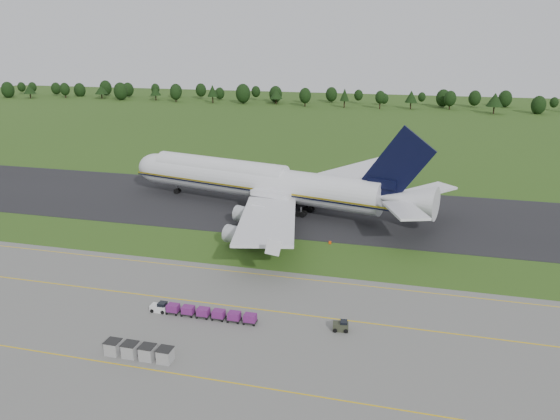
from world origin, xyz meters
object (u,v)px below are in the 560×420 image
(aircraft, at_px, (263,182))
(utility_cart, at_px, (341,327))
(uld_row, at_px, (139,351))
(baggage_train, at_px, (201,312))
(edge_markers, at_px, (299,240))

(aircraft, relative_size, utility_cart, 34.48)
(utility_cart, distance_m, uld_row, 26.87)
(baggage_train, height_order, utility_cart, baggage_train)
(uld_row, bearing_deg, baggage_train, 72.95)
(utility_cart, height_order, uld_row, uld_row)
(baggage_train, relative_size, edge_markers, 1.24)
(uld_row, bearing_deg, edge_markers, 77.01)
(baggage_train, height_order, edge_markers, baggage_train)
(uld_row, relative_size, edge_markers, 0.70)
(aircraft, distance_m, utility_cart, 58.33)
(baggage_train, distance_m, utility_cart, 19.99)
(aircraft, relative_size, edge_markers, 6.01)
(uld_row, distance_m, edge_markers, 46.27)
(aircraft, height_order, edge_markers, aircraft)
(aircraft, bearing_deg, edge_markers, -56.18)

